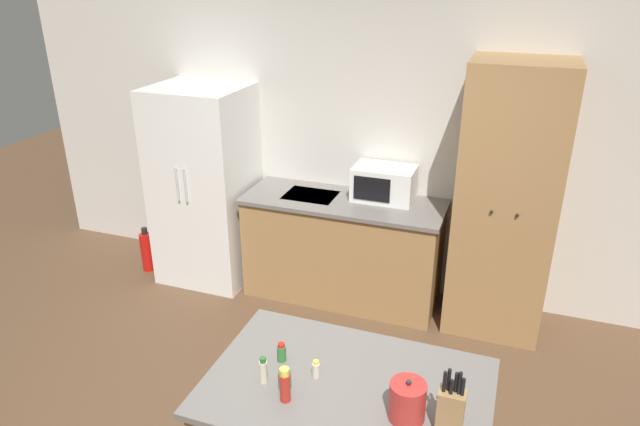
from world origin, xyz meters
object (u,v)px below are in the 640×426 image
at_px(spice_bottle_tall_dark, 316,369).
at_px(fire_extinguisher, 147,251).
at_px(pantry_cabinet, 506,203).
at_px(microwave, 384,183).
at_px(spice_bottle_amber_oil, 285,386).
at_px(spice_bottle_green_herb, 282,353).
at_px(kettle, 407,401).
at_px(spice_bottle_pale_salt, 285,379).
at_px(knife_block, 451,409).
at_px(spice_bottle_short_red, 263,371).
at_px(refrigerator, 205,186).

bearing_deg(spice_bottle_tall_dark, fire_extinguisher, 141.54).
distance_m(pantry_cabinet, microwave, 1.00).
distance_m(spice_bottle_amber_oil, spice_bottle_green_herb, 0.29).
distance_m(spice_bottle_green_herb, kettle, 0.71).
bearing_deg(spice_bottle_pale_salt, spice_bottle_tall_dark, 46.97).
relative_size(knife_block, spice_bottle_amber_oil, 1.78).
distance_m(spice_bottle_short_red, spice_bottle_green_herb, 0.18).
xyz_separation_m(refrigerator, knife_block, (2.52, -2.26, 0.12)).
distance_m(refrigerator, pantry_cabinet, 2.62).
bearing_deg(kettle, pantry_cabinet, 83.05).
bearing_deg(refrigerator, spice_bottle_green_herb, -51.42).
distance_m(spice_bottle_green_herb, fire_extinguisher, 3.07).
xyz_separation_m(spice_bottle_short_red, kettle, (0.70, -0.00, 0.03)).
bearing_deg(spice_bottle_amber_oil, pantry_cabinet, 70.80).
bearing_deg(pantry_cabinet, kettle, -96.95).
relative_size(knife_block, kettle, 1.50).
xyz_separation_m(spice_bottle_tall_dark, spice_bottle_green_herb, (-0.21, 0.06, 0.00)).
height_order(refrigerator, spice_bottle_pale_salt, refrigerator).
bearing_deg(microwave, fire_extinguisher, -171.51).
distance_m(spice_bottle_short_red, spice_bottle_amber_oil, 0.17).
height_order(pantry_cabinet, kettle, pantry_cabinet).
bearing_deg(pantry_cabinet, spice_bottle_tall_dark, -109.04).
relative_size(microwave, spice_bottle_tall_dark, 5.47).
bearing_deg(kettle, spice_bottle_green_herb, 165.28).
distance_m(spice_bottle_tall_dark, spice_bottle_pale_salt, 0.17).
bearing_deg(spice_bottle_green_herb, fire_extinguisher, 139.93).
distance_m(refrigerator, spice_bottle_pale_salt, 2.85).
xyz_separation_m(pantry_cabinet, fire_extinguisher, (-3.24, -0.22, -0.88)).
xyz_separation_m(spice_bottle_tall_dark, spice_bottle_short_red, (-0.22, -0.12, 0.02)).
distance_m(microwave, spice_bottle_short_red, 2.43).
bearing_deg(spice_bottle_amber_oil, spice_bottle_green_herb, 116.66).
relative_size(pantry_cabinet, kettle, 10.34).
relative_size(pantry_cabinet, knife_block, 6.90).
bearing_deg(spice_bottle_short_red, spice_bottle_green_herb, 84.55).
bearing_deg(pantry_cabinet, spice_bottle_pale_salt, -110.61).
height_order(spice_bottle_amber_oil, spice_bottle_pale_salt, spice_bottle_amber_oil).
relative_size(spice_bottle_short_red, fire_extinguisher, 0.32).
bearing_deg(fire_extinguisher, refrigerator, 14.50).
distance_m(pantry_cabinet, spice_bottle_amber_oil, 2.53).
bearing_deg(spice_bottle_amber_oil, microwave, 93.63).
height_order(spice_bottle_tall_dark, spice_bottle_short_red, spice_bottle_short_red).
height_order(microwave, spice_bottle_short_red, microwave).
relative_size(microwave, kettle, 2.44).
relative_size(spice_bottle_pale_salt, kettle, 0.52).
bearing_deg(kettle, spice_bottle_amber_oil, -171.73).
bearing_deg(fire_extinguisher, microwave, 8.49).
bearing_deg(microwave, spice_bottle_short_red, -89.72).
bearing_deg(spice_bottle_amber_oil, kettle, 8.27).
height_order(refrigerator, spice_bottle_tall_dark, refrigerator).
xyz_separation_m(knife_block, spice_bottle_green_herb, (-0.87, 0.19, -0.07)).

